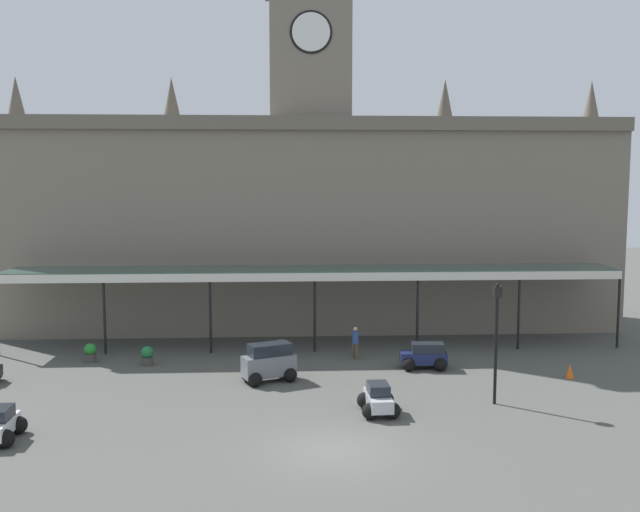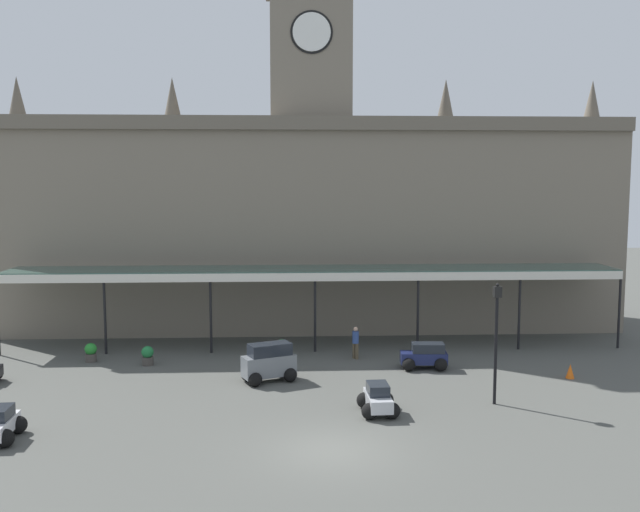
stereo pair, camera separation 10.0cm
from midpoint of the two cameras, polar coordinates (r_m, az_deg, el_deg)
The scene contains 12 objects.
ground_plane at distance 24.46m, azimuth 0.89°, elevation -15.70°, with size 140.00×140.00×0.00m, color #4D4E4A.
station_building at distance 43.49m, azimuth -0.91°, elevation 3.55°, with size 37.52×7.05×21.65m.
entrance_canopy at distance 38.02m, azimuth -0.60°, elevation -1.28°, with size 33.43×3.26×4.35m.
car_grey_van at distance 32.03m, azimuth -4.30°, elevation -8.88°, with size 2.58×2.18×1.77m.
car_silver_sedan at distance 27.95m, azimuth 4.72°, elevation -11.79°, with size 1.57×2.08×1.19m.
car_navy_estate at distance 34.49m, azimuth 8.50°, elevation -8.25°, with size 2.30×1.64×1.27m.
pedestrian_crossing_forecourt at distance 35.91m, azimuth 2.84°, elevation -7.04°, with size 0.34×0.35×1.67m.
victorian_lamppost at distance 29.18m, azimuth 14.23°, elevation -5.89°, with size 0.30×0.30×5.02m.
traffic_cone at distance 34.60m, azimuth 19.81°, elevation -8.90°, with size 0.40×0.40×0.67m, color orange.
planter_forecourt_centre at distance 36.32m, azimuth -3.26°, elevation -7.57°, with size 0.60×0.60×0.96m.
planter_near_kerb at distance 35.81m, azimuth -14.12°, elevation -7.95°, with size 0.60×0.60×0.96m.
planter_by_canopy at distance 37.23m, azimuth -18.46°, elevation -7.54°, with size 0.60×0.60×0.96m.
Camera 1 is at (-1.57, -22.65, 9.11)m, focal length 38.86 mm.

